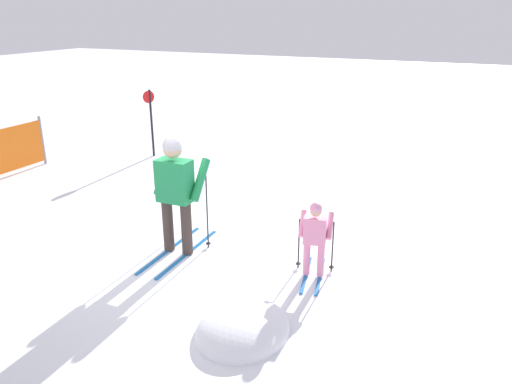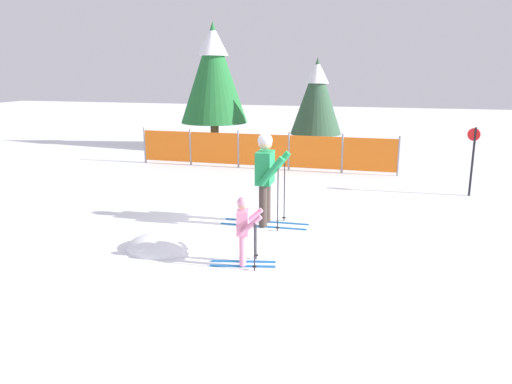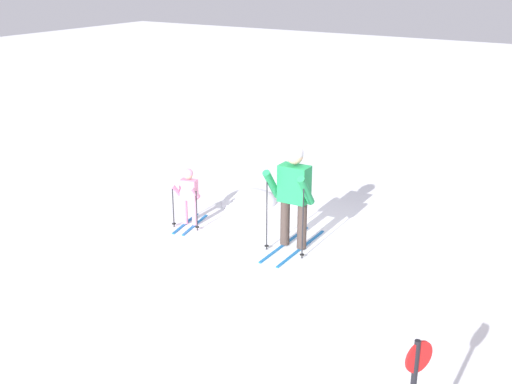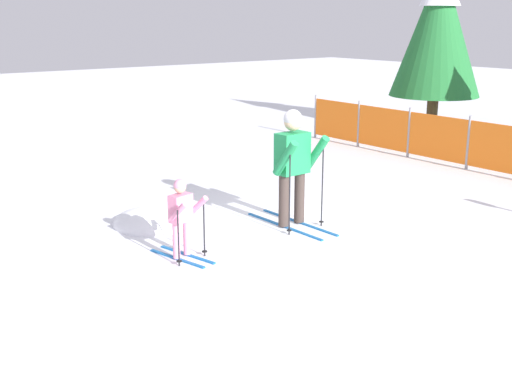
# 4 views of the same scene
# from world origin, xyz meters

# --- Properties ---
(ground_plane) EXTENTS (60.00, 60.00, 0.00)m
(ground_plane) POSITION_xyz_m (0.00, 0.00, 0.00)
(ground_plane) COLOR white
(skier_adult) EXTENTS (1.61, 0.72, 1.70)m
(skier_adult) POSITION_xyz_m (-0.01, -0.13, 1.01)
(skier_adult) COLOR #1966B2
(skier_adult) RESTS_ON ground_plane
(skier_child) EXTENTS (0.99, 0.50, 1.03)m
(skier_child) POSITION_xyz_m (0.14, -2.09, 0.60)
(skier_child) COLOR #1966B2
(skier_child) RESTS_ON ground_plane
(trail_marker) EXTENTS (0.26, 0.14, 1.55)m
(trail_marker) POSITION_xyz_m (3.95, 3.17, 0.95)
(trail_marker) COLOR black
(trail_marker) RESTS_ON ground_plane
(snow_mound) EXTENTS (1.17, 1.00, 0.47)m
(snow_mound) POSITION_xyz_m (-1.32, -1.79, 0.00)
(snow_mound) COLOR white
(snow_mound) RESTS_ON ground_plane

